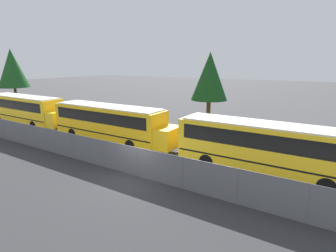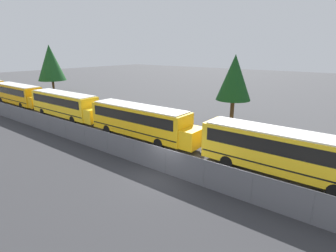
{
  "view_description": "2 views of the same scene",
  "coord_description": "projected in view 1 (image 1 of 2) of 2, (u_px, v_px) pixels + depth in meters",
  "views": [
    {
      "loc": [
        9.27,
        -11.52,
        6.68
      ],
      "look_at": [
        -1.18,
        5.35,
        1.89
      ],
      "focal_mm": 28.0,
      "sensor_mm": 36.0,
      "label": 1
    },
    {
      "loc": [
        10.21,
        -12.97,
        8.26
      ],
      "look_at": [
        -2.99,
        4.2,
        1.92
      ],
      "focal_mm": 28.0,
      "sensor_mm": 36.0,
      "label": 2
    }
  ],
  "objects": [
    {
      "name": "tree_3",
      "position": [
        12.0,
        68.0,
        47.36
      ],
      "size": [
        5.28,
        5.28,
        9.19
      ],
      "color": "#51381E",
      "rests_on": "ground_plane"
    },
    {
      "name": "ground_plane",
      "position": [
        138.0,
        176.0,
        15.84
      ],
      "size": [
        200.0,
        200.0,
        0.0
      ],
      "primitive_type": "plane",
      "color": "#424244"
    },
    {
      "name": "school_bus_2",
      "position": [
        25.0,
        108.0,
        28.88
      ],
      "size": [
        12.24,
        2.45,
        3.17
      ],
      "color": "yellow",
      "rests_on": "ground_plane"
    },
    {
      "name": "tree_1",
      "position": [
        210.0,
        77.0,
        27.2
      ],
      "size": [
        3.8,
        3.8,
        7.81
      ],
      "color": "#51381E",
      "rests_on": "ground_plane"
    },
    {
      "name": "fence",
      "position": [
        138.0,
        162.0,
        15.61
      ],
      "size": [
        114.92,
        0.07,
        1.84
      ],
      "color": "#9EA0A5",
      "rests_on": "ground_plane"
    },
    {
      "name": "school_bus_4",
      "position": [
        270.0,
        145.0,
        15.7
      ],
      "size": [
        12.24,
        2.45,
        3.17
      ],
      "color": "yellow",
      "rests_on": "ground_plane"
    },
    {
      "name": "school_bus_3",
      "position": [
        110.0,
        121.0,
        22.35
      ],
      "size": [
        12.24,
        2.45,
        3.17
      ],
      "color": "yellow",
      "rests_on": "ground_plane"
    },
    {
      "name": "road_strip",
      "position": [
        49.0,
        228.0,
        10.88
      ],
      "size": [
        148.85,
        12.0,
        0.01
      ],
      "color": "#333335",
      "rests_on": "ground_plane"
    }
  ]
}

